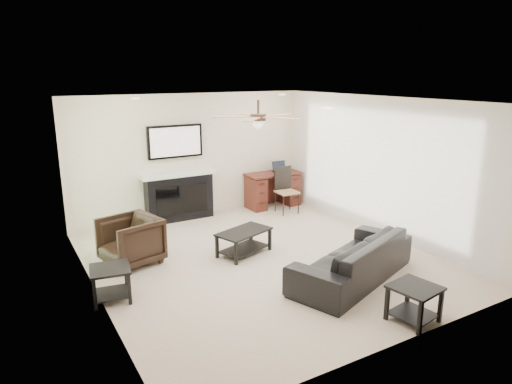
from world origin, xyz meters
The scene contains 10 objects.
room_shell centered at (0.19, 0.08, 1.68)m, with size 5.50×5.54×2.52m.
sofa centered at (0.78, -1.25, 0.32)m, with size 2.22×0.87×0.65m, color black.
armchair centered at (-1.82, 0.90, 0.37)m, with size 0.80×0.82×0.75m, color black.
coffee_table centered at (-0.12, 0.35, 0.20)m, with size 0.90×0.50×0.40m, color black.
end_table_near centered at (0.63, -2.50, 0.23)m, with size 0.52×0.52×0.45m, color black.
end_table_left centered at (-2.37, -0.15, 0.23)m, with size 0.50×0.50×0.45m, color black.
fireplace_unit centered at (-0.37, 2.58, 0.95)m, with size 1.52×0.34×1.91m, color black.
desk centered at (1.76, 2.45, 0.38)m, with size 1.22×0.56×0.76m, color #38140E.
desk_chair centered at (1.76, 1.90, 0.48)m, with size 0.42×0.44×0.97m, color black.
laptop centered at (1.96, 2.43, 0.88)m, with size 0.33×0.24×0.23m, color black.
Camera 1 is at (-3.46, -5.80, 2.90)m, focal length 32.00 mm.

